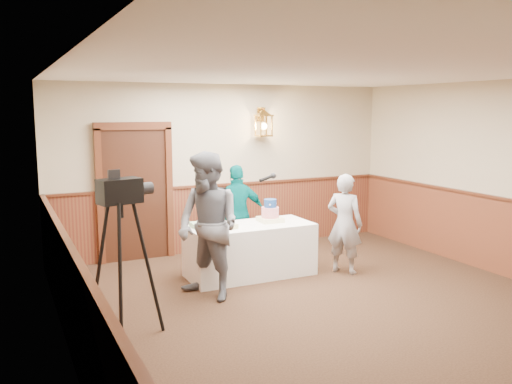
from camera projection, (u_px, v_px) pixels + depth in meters
ground at (343, 316)px, 6.31m from camera, size 7.00×7.00×0.00m
room_shell at (321, 182)px, 6.46m from camera, size 6.02×7.02×2.81m
display_table at (250, 250)px, 7.81m from camera, size 1.80×0.80×0.75m
tiered_cake at (270, 213)px, 7.94m from camera, size 0.33×0.33×0.33m
sheet_cake_yellow at (225, 227)px, 7.47m from camera, size 0.35×0.29×0.06m
sheet_cake_green at (201, 225)px, 7.59m from camera, size 0.28×0.23×0.07m
interviewer at (209, 226)px, 6.78m from camera, size 1.63×1.12×1.87m
baker at (345, 224)px, 7.89m from camera, size 0.59×0.64×1.47m
assistant_p at (238, 213)px, 8.50m from camera, size 0.94×0.49×1.53m
tv_camera_rig at (123, 270)px, 5.50m from camera, size 0.67×0.62×1.70m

